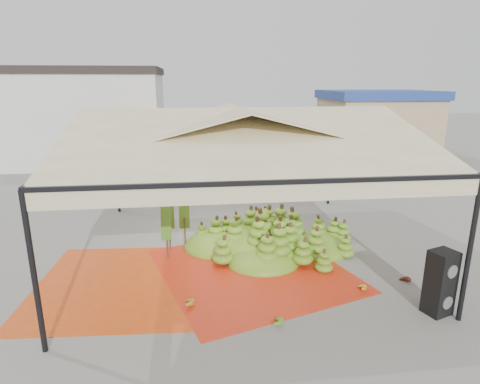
{
  "coord_description": "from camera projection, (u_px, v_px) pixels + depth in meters",
  "views": [
    {
      "loc": [
        -1.27,
        -10.55,
        4.69
      ],
      "look_at": [
        0.2,
        1.5,
        1.3
      ],
      "focal_mm": 30.0,
      "sensor_mm": 36.0,
      "label": 1
    }
  ],
  "objects": [
    {
      "name": "ground",
      "position": [
        239.0,
        250.0,
        11.5
      ],
      "size": [
        90.0,
        90.0,
        0.0
      ],
      "primitive_type": "plane",
      "color": "slate",
      "rests_on": "ground"
    },
    {
      "name": "canopy_tent",
      "position": [
        239.0,
        135.0,
        10.61
      ],
      "size": [
        8.1,
        8.1,
        4.0
      ],
      "color": "black",
      "rests_on": "ground"
    },
    {
      "name": "building_white",
      "position": [
        37.0,
        116.0,
        22.98
      ],
      "size": [
        14.3,
        6.3,
        5.4
      ],
      "color": "silver",
      "rests_on": "ground"
    },
    {
      "name": "building_tan",
      "position": [
        376.0,
        125.0,
        24.53
      ],
      "size": [
        6.3,
        5.3,
        4.1
      ],
      "color": "tan",
      "rests_on": "ground"
    },
    {
      "name": "tarp_left",
      "position": [
        130.0,
        283.0,
        9.62
      ],
      "size": [
        4.58,
        4.39,
        0.01
      ],
      "primitive_type": "cube",
      "rotation": [
        0.0,
        0.0,
        -0.06
      ],
      "color": "#D54914",
      "rests_on": "ground"
    },
    {
      "name": "tarp_right",
      "position": [
        252.0,
        270.0,
        10.27
      ],
      "size": [
        5.55,
        5.69,
        0.01
      ],
      "primitive_type": "cube",
      "rotation": [
        0.0,
        0.0,
        0.31
      ],
      "color": "red",
      "rests_on": "ground"
    },
    {
      "name": "banana_heap",
      "position": [
        270.0,
        231.0,
        11.46
      ],
      "size": [
        5.92,
        5.32,
        1.06
      ],
      "primitive_type": "ellipsoid",
      "rotation": [
        0.0,
        0.0,
        -0.29
      ],
      "color": "#5D831B",
      "rests_on": "ground"
    },
    {
      "name": "hand_yellow_a",
      "position": [
        359.0,
        287.0,
        9.26
      ],
      "size": [
        0.43,
        0.36,
        0.18
      ],
      "primitive_type": "ellipsoid",
      "rotation": [
        0.0,
        0.0,
        -0.09
      ],
      "color": "gold",
      "rests_on": "ground"
    },
    {
      "name": "hand_yellow_b",
      "position": [
        185.0,
        301.0,
        8.63
      ],
      "size": [
        0.49,
        0.41,
        0.21
      ],
      "primitive_type": "ellipsoid",
      "rotation": [
        0.0,
        0.0,
        -0.06
      ],
      "color": "#B88924",
      "rests_on": "ground"
    },
    {
      "name": "hand_red_a",
      "position": [
        322.0,
        255.0,
        10.92
      ],
      "size": [
        0.53,
        0.47,
        0.2
      ],
      "primitive_type": "ellipsoid",
      "rotation": [
        0.0,
        0.0,
        -0.29
      ],
      "color": "#5F2315",
      "rests_on": "ground"
    },
    {
      "name": "hand_red_b",
      "position": [
        404.0,
        279.0,
        9.61
      ],
      "size": [
        0.49,
        0.46,
        0.18
      ],
      "primitive_type": "ellipsoid",
      "rotation": [
        0.0,
        0.0,
        0.5
      ],
      "color": "#5A2614",
      "rests_on": "ground"
    },
    {
      "name": "hand_green",
      "position": [
        274.0,
        320.0,
        7.96
      ],
      "size": [
        0.55,
        0.49,
        0.21
      ],
      "primitive_type": "ellipsoid",
      "rotation": [
        0.0,
        0.0,
        -0.29
      ],
      "color": "#3F811B",
      "rests_on": "ground"
    },
    {
      "name": "hanging_bunches",
      "position": [
        304.0,
        157.0,
        11.28
      ],
      "size": [
        4.74,
        0.24,
        0.2
      ],
      "color": "#447117",
      "rests_on": "ground"
    },
    {
      "name": "speaker_stack",
      "position": [
        440.0,
        283.0,
        8.2
      ],
      "size": [
        0.62,
        0.58,
        1.39
      ],
      "rotation": [
        0.0,
        0.0,
        0.33
      ],
      "color": "black",
      "rests_on": "ground"
    },
    {
      "name": "banana_leaves",
      "position": [
        178.0,
        254.0,
        11.24
      ],
      "size": [
        0.96,
        1.36,
        3.7
      ],
      "primitive_type": null,
      "color": "#29751F",
      "rests_on": "ground"
    },
    {
      "name": "vendor",
      "position": [
        235.0,
        179.0,
        16.23
      ],
      "size": [
        0.62,
        0.42,
        1.64
      ],
      "primitive_type": "imported",
      "rotation": [
        0.0,
        0.0,
        3.2
      ],
      "color": "gray",
      "rests_on": "ground"
    },
    {
      "name": "truck_left",
      "position": [
        167.0,
        144.0,
        20.57
      ],
      "size": [
        7.67,
        4.24,
        2.5
      ],
      "rotation": [
        0.0,
        0.0,
        0.26
      ],
      "color": "#452617",
      "rests_on": "ground"
    },
    {
      "name": "truck_right",
      "position": [
        330.0,
        144.0,
        20.68
      ],
      "size": [
        7.23,
        2.97,
        2.42
      ],
      "rotation": [
        0.0,
        0.0,
        0.08
      ],
      "color": "#51341B",
      "rests_on": "ground"
    }
  ]
}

